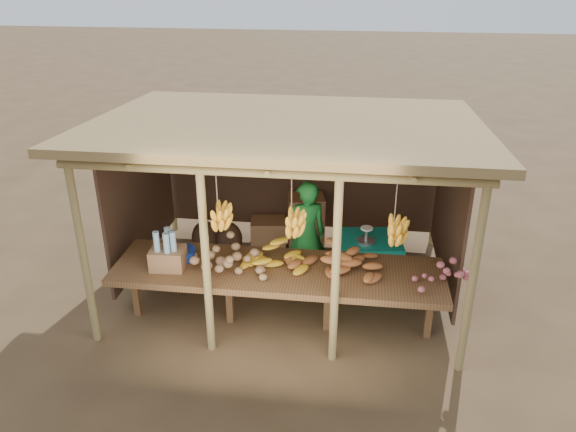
# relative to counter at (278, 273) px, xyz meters

# --- Properties ---
(ground) EXTENTS (60.00, 60.00, 0.00)m
(ground) POSITION_rel_counter_xyz_m (-0.00, 0.95, -0.74)
(ground) COLOR brown
(ground) RESTS_ON ground
(stall_structure) EXTENTS (4.70, 3.50, 2.43)m
(stall_structure) POSITION_rel_counter_xyz_m (0.05, 0.92, 1.18)
(stall_structure) COLOR #98824E
(stall_structure) RESTS_ON ground
(counter) EXTENTS (3.90, 1.05, 0.80)m
(counter) POSITION_rel_counter_xyz_m (0.00, 0.00, 0.00)
(counter) COLOR brown
(counter) RESTS_ON ground
(potato_heap) EXTENTS (1.06, 0.64, 0.37)m
(potato_heap) POSITION_rel_counter_xyz_m (-0.62, -0.05, 0.25)
(potato_heap) COLOR #9F7952
(potato_heap) RESTS_ON counter
(sweet_potato_heap) EXTENTS (1.12, 0.73, 0.36)m
(sweet_potato_heap) POSITION_rel_counter_xyz_m (0.67, 0.08, 0.24)
(sweet_potato_heap) COLOR #9E5728
(sweet_potato_heap) RESTS_ON counter
(onion_heap) EXTENTS (0.84, 0.58, 0.35)m
(onion_heap) POSITION_rel_counter_xyz_m (1.90, -0.20, 0.24)
(onion_heap) COLOR #BE5C65
(onion_heap) RESTS_ON counter
(banana_pile) EXTENTS (0.76, 0.58, 0.35)m
(banana_pile) POSITION_rel_counter_xyz_m (-0.04, 0.14, 0.24)
(banana_pile) COLOR yellow
(banana_pile) RESTS_ON counter
(tomato_basin) EXTENTS (0.34, 0.34, 0.18)m
(tomato_basin) POSITION_rel_counter_xyz_m (-1.19, 0.10, 0.14)
(tomato_basin) COLOR navy
(tomato_basin) RESTS_ON counter
(bottle_box) EXTENTS (0.41, 0.33, 0.49)m
(bottle_box) POSITION_rel_counter_xyz_m (-1.28, -0.14, 0.25)
(bottle_box) COLOR #9B6C45
(bottle_box) RESTS_ON counter
(vendor) EXTENTS (0.67, 0.57, 1.55)m
(vendor) POSITION_rel_counter_xyz_m (0.24, 0.95, 0.04)
(vendor) COLOR #1A752C
(vendor) RESTS_ON ground
(tarp_crate) EXTENTS (0.90, 0.80, 0.97)m
(tarp_crate) POSITION_rel_counter_xyz_m (1.09, 1.03, -0.34)
(tarp_crate) COLOR brown
(tarp_crate) RESTS_ON ground
(carton_stack) EXTENTS (1.20, 0.53, 0.86)m
(carton_stack) POSITION_rel_counter_xyz_m (-0.06, 2.05, -0.36)
(carton_stack) COLOR #9B6C45
(carton_stack) RESTS_ON ground
(burlap_sacks) EXTENTS (0.79, 0.41, 0.56)m
(burlap_sacks) POSITION_rel_counter_xyz_m (-1.22, 1.82, -0.50)
(burlap_sacks) COLOR #493122
(burlap_sacks) RESTS_ON ground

